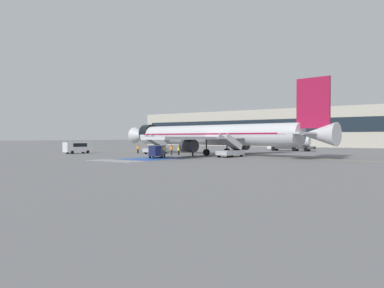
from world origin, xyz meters
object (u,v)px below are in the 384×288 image
object	(u,v)px
service_van_1	(157,150)
ground_crew_0	(179,150)
boarding_stairs_aft	(231,151)
terminal_building	(304,128)
fuel_tanker	(292,143)
service_van_0	(78,147)
ground_crew_2	(193,151)
boarding_stairs_forward	(156,149)
airliner	(213,135)
ground_crew_1	(138,148)
ground_crew_3	(172,149)

from	to	relation	value
service_van_1	ground_crew_0	bearing A→B (deg)	-103.47
boarding_stairs_aft	terminal_building	xyz separation A→B (m)	(-13.25, 72.48, 5.38)
boarding_stairs_aft	fuel_tanker	xyz separation A→B (m)	(-1.83, 31.10, 0.83)
service_van_0	terminal_building	distance (m)	80.60
ground_crew_0	ground_crew_2	world-z (taller)	ground_crew_0
fuel_tanker	terminal_building	world-z (taller)	terminal_building
boarding_stairs_forward	service_van_1	bearing A→B (deg)	-40.75
ground_crew_0	terminal_building	xyz separation A→B (m)	(-2.04, 71.46, 5.41)
airliner	ground_crew_1	world-z (taller)	airliner
boarding_stairs_aft	service_van_0	xyz separation A→B (m)	(-30.38, -6.12, 0.35)
ground_crew_3	terminal_building	distance (m)	72.33
boarding_stairs_aft	service_van_1	distance (m)	11.61
ground_crew_2	terminal_building	bearing A→B (deg)	-167.05
boarding_stairs_aft	ground_crew_3	xyz separation A→B (m)	(-12.32, 0.35, 0.10)
terminal_building	ground_crew_1	bearing A→B (deg)	-96.78
boarding_stairs_forward	ground_crew_2	distance (m)	11.54
boarding_stairs_aft	service_van_0	world-z (taller)	boarding_stairs_aft
service_van_0	terminal_building	xyz separation A→B (m)	(17.13, 78.60, 5.04)
boarding_stairs_forward	ground_crew_3	bearing A→B (deg)	-11.99
ground_crew_0	boarding_stairs_forward	bearing A→B (deg)	-7.30
fuel_tanker	ground_crew_0	xyz separation A→B (m)	(-9.38, -30.08, -0.86)
ground_crew_3	ground_crew_1	bearing A→B (deg)	-1.79
ground_crew_3	service_van_1	bearing A→B (deg)	120.40
ground_crew_2	ground_crew_3	world-z (taller)	ground_crew_3
boarding_stairs_forward	service_van_1	xyz separation A→B (m)	(9.37, -10.34, 0.18)
ground_crew_0	ground_crew_3	xyz separation A→B (m)	(-1.11, -0.67, 0.13)
service_van_1	ground_crew_1	xyz separation A→B (m)	(-13.42, 9.61, -0.16)
service_van_0	ground_crew_1	xyz separation A→B (m)	(8.69, 7.58, -0.34)
ground_crew_0	ground_crew_1	bearing A→B (deg)	0.61
ground_crew_0	ground_crew_1	size ratio (longest dim) A/B	0.96
ground_crew_3	service_van_0	bearing A→B (deg)	24.65
boarding_stairs_aft	airliner	bearing A→B (deg)	148.94
boarding_stairs_aft	ground_crew_3	size ratio (longest dim) A/B	2.96
boarding_stairs_forward	boarding_stairs_aft	bearing A→B (deg)	-0.00
terminal_building	service_van_0	bearing A→B (deg)	-102.30
fuel_tanker	service_van_0	distance (m)	46.92
service_van_1	boarding_stairs_forward	bearing A→B (deg)	-79.06
fuel_tanker	boarding_stairs_aft	bearing A→B (deg)	177.85
boarding_stairs_forward	ground_crew_0	xyz separation A→B (m)	(6.43, -1.16, -0.02)
boarding_stairs_aft	terminal_building	bearing A→B (deg)	107.43
boarding_stairs_aft	service_van_0	distance (m)	30.99
ground_crew_0	ground_crew_1	distance (m)	10.49
boarding_stairs_aft	service_van_0	bearing A→B (deg)	-161.54
fuel_tanker	service_van_1	size ratio (longest dim) A/B	2.31
boarding_stairs_aft	ground_crew_0	xyz separation A→B (m)	(-11.21, 1.02, -0.03)
airliner	service_van_1	distance (m)	13.69
ground_crew_1	ground_crew_0	bearing A→B (deg)	150.39
boarding_stairs_aft	service_van_1	bearing A→B (deg)	-128.34
service_van_0	ground_crew_1	world-z (taller)	service_van_0
boarding_stairs_forward	ground_crew_1	distance (m)	4.12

